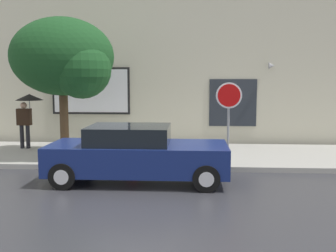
{
  "coord_description": "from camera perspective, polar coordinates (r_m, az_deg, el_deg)",
  "views": [
    {
      "loc": [
        1.63,
        -9.74,
        2.59
      ],
      "look_at": [
        0.93,
        1.8,
        1.2
      ],
      "focal_mm": 41.55,
      "sensor_mm": 36.0,
      "label": 1
    }
  ],
  "objects": [
    {
      "name": "sidewalk",
      "position": [
        13.08,
        -3.75,
        -4.24
      ],
      "size": [
        20.0,
        4.0,
        0.15
      ],
      "primitive_type": "cube",
      "color": "#A3A099",
      "rests_on": "ground"
    },
    {
      "name": "building_facade",
      "position": [
        15.35,
        -2.71,
        10.19
      ],
      "size": [
        20.0,
        0.67,
        7.0
      ],
      "color": "beige",
      "rests_on": "ground"
    },
    {
      "name": "stop_sign",
      "position": [
        11.51,
        8.9,
        2.9
      ],
      "size": [
        0.76,
        0.1,
        2.36
      ],
      "color": "gray",
      "rests_on": "sidewalk"
    },
    {
      "name": "street_tree",
      "position": [
        12.63,
        -14.72,
        9.41
      ],
      "size": [
        3.24,
        2.76,
        4.36
      ],
      "color": "#4C3823",
      "rests_on": "sidewalk"
    },
    {
      "name": "fire_hydrant",
      "position": [
        11.62,
        -5.41,
        -3.3
      ],
      "size": [
        0.3,
        0.44,
        0.81
      ],
      "color": "red",
      "rests_on": "sidewalk"
    },
    {
      "name": "parked_car",
      "position": [
        9.88,
        -4.63,
        -4.13
      ],
      "size": [
        4.48,
        1.88,
        1.43
      ],
      "color": "navy",
      "rests_on": "ground"
    },
    {
      "name": "pedestrian_with_umbrella",
      "position": [
        14.54,
        -19.91,
        2.82
      ],
      "size": [
        0.95,
        0.95,
        1.93
      ],
      "color": "black",
      "rests_on": "sidewalk"
    },
    {
      "name": "ground_plane",
      "position": [
        10.21,
        -5.87,
        -7.88
      ],
      "size": [
        60.0,
        60.0,
        0.0
      ],
      "primitive_type": "plane",
      "color": "#333338"
    }
  ]
}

